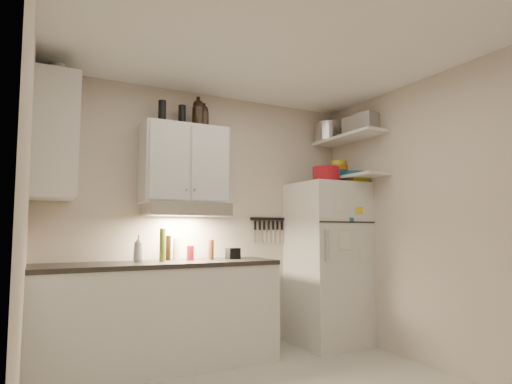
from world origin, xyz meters
name	(u,v)px	position (x,y,z in m)	size (l,w,h in m)	color
ceiling	(283,37)	(0.00, 0.00, 2.61)	(3.20, 3.00, 0.02)	white
back_wall	(207,220)	(0.00, 1.51, 1.30)	(3.20, 0.02, 2.60)	beige
left_wall	(23,212)	(-1.61, 0.00, 1.30)	(0.02, 3.00, 2.60)	beige
right_wall	(441,219)	(1.61, 0.00, 1.30)	(0.02, 3.00, 2.60)	beige
base_cabinet	(159,317)	(-0.55, 1.20, 0.44)	(2.10, 0.60, 0.88)	white
countertop	(160,264)	(-0.55, 1.20, 0.90)	(2.10, 0.62, 0.04)	#292723
upper_cabinet	(184,165)	(-0.30, 1.33, 1.83)	(0.80, 0.33, 0.75)	white
side_cabinet	(55,137)	(-1.44, 1.20, 1.95)	(0.33, 0.55, 1.00)	white
range_hood	(186,210)	(-0.30, 1.27, 1.39)	(0.76, 0.46, 0.12)	silver
fridge	(328,263)	(1.25, 1.16, 0.85)	(0.70, 0.68, 1.70)	silver
shelf_hi	(348,138)	(1.45, 1.02, 2.20)	(0.30, 0.95, 0.03)	white
shelf_lo	(349,178)	(1.45, 1.02, 1.76)	(0.30, 0.95, 0.03)	white
knife_strip	(268,219)	(0.70, 1.49, 1.32)	(0.42, 0.02, 0.03)	black
dutch_oven	(326,175)	(1.17, 1.06, 1.78)	(0.28, 0.28, 0.16)	maroon
book_stack	(356,180)	(1.52, 0.99, 1.74)	(0.18, 0.22, 0.08)	yellow
spice_jar	(330,179)	(1.25, 1.10, 1.74)	(0.05, 0.05, 0.09)	silver
stock_pot	(327,132)	(1.40, 1.33, 2.32)	(0.29, 0.29, 0.21)	silver
tin_a	(353,127)	(1.46, 0.95, 2.31)	(0.19, 0.17, 0.19)	#AAAAAD
tin_b	(367,123)	(1.49, 0.77, 2.31)	(0.20, 0.20, 0.20)	#AAAAAD
bowl_teal	(336,175)	(1.49, 1.30, 1.83)	(0.26, 0.26, 0.10)	#155977
bowl_orange	(338,168)	(1.53, 1.30, 1.91)	(0.21, 0.21, 0.06)	orange
bowl_yellow	(338,163)	(1.53, 1.30, 1.97)	(0.16, 0.16, 0.05)	yellow
plates	(352,174)	(1.50, 1.03, 1.80)	(0.23, 0.23, 0.06)	#155977
growler_a	(198,113)	(-0.18, 1.30, 2.34)	(0.12, 0.12, 0.28)	black
growler_b	(204,116)	(-0.12, 1.30, 2.31)	(0.09, 0.09, 0.22)	black
thermos_a	(182,116)	(-0.32, 1.36, 2.30)	(0.07, 0.07, 0.21)	black
thermos_b	(162,112)	(-0.53, 1.30, 2.31)	(0.07, 0.07, 0.21)	black
side_jar	(58,72)	(-1.43, 1.30, 2.53)	(0.13, 0.13, 0.17)	silver
soap_bottle	(139,247)	(-0.72, 1.29, 1.05)	(0.10, 0.10, 0.27)	white
pepper_mill	(211,250)	(-0.06, 1.24, 1.01)	(0.06, 0.06, 0.19)	brown
oil_bottle	(163,245)	(-0.53, 1.22, 1.07)	(0.06, 0.06, 0.30)	#5F721C
vinegar_bottle	(168,248)	(-0.44, 1.35, 1.03)	(0.05, 0.05, 0.23)	black
clear_bottle	(176,249)	(-0.36, 1.35, 1.02)	(0.07, 0.07, 0.20)	silver
red_jar	(190,253)	(-0.26, 1.25, 0.99)	(0.07, 0.07, 0.13)	maroon
caddy	(233,253)	(0.18, 1.24, 0.97)	(0.12, 0.09, 0.11)	black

